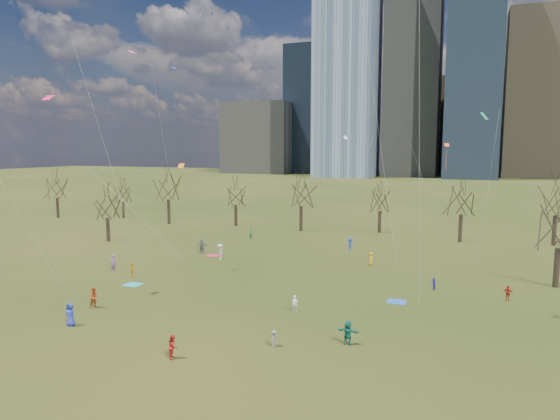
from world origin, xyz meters
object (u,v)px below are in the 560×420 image
(blanket_teal, at_px, (133,285))
(blanket_navy, at_px, (397,302))
(person_2, at_px, (95,297))
(person_4, at_px, (132,271))
(blanket_crimson, at_px, (213,255))
(person_1, at_px, (295,304))
(person_0, at_px, (70,314))

(blanket_teal, distance_m, blanket_navy, 25.08)
(person_2, distance_m, person_4, 9.75)
(blanket_crimson, xyz_separation_m, person_4, (-2.83, -12.23, 0.71))
(blanket_navy, bearing_deg, person_2, -155.70)
(person_2, bearing_deg, person_1, -42.74)
(blanket_crimson, height_order, person_1, person_1)
(person_0, distance_m, person_4, 14.01)
(blanket_crimson, relative_size, person_0, 0.90)
(person_1, bearing_deg, blanket_navy, 1.60)
(blanket_teal, relative_size, blanket_crimson, 1.00)
(person_0, relative_size, person_1, 1.28)
(person_0, bearing_deg, person_4, 115.52)
(person_2, bearing_deg, blanket_navy, -35.26)
(blanket_navy, distance_m, blanket_crimson, 26.14)
(blanket_navy, xyz_separation_m, person_1, (-7.37, -5.72, 0.68))
(blanket_teal, bearing_deg, blanket_crimson, 85.88)
(blanket_teal, bearing_deg, person_1, -6.89)
(blanket_navy, height_order, person_2, person_2)
(blanket_navy, bearing_deg, blanket_teal, -171.72)
(person_1, bearing_deg, person_2, 160.62)
(person_1, xyz_separation_m, person_4, (-19.23, 4.36, 0.03))
(person_1, bearing_deg, person_4, 131.01)
(blanket_teal, bearing_deg, person_2, -78.38)
(blanket_navy, xyz_separation_m, person_0, (-22.11, -14.63, 0.87))
(blanket_navy, relative_size, person_2, 0.91)
(person_0, bearing_deg, person_2, 114.26)
(blanket_crimson, xyz_separation_m, person_0, (1.66, -25.50, 0.87))
(blanket_teal, xyz_separation_m, blanket_navy, (24.82, 3.61, 0.00))
(blanket_teal, xyz_separation_m, person_1, (17.45, -2.11, 0.68))
(blanket_teal, relative_size, person_1, 1.15)
(person_2, bearing_deg, blanket_teal, 42.05)
(blanket_navy, distance_m, person_4, 26.64)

